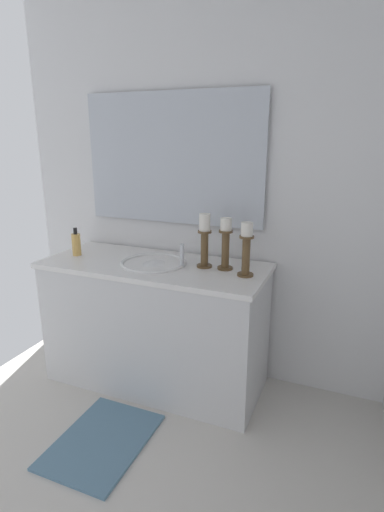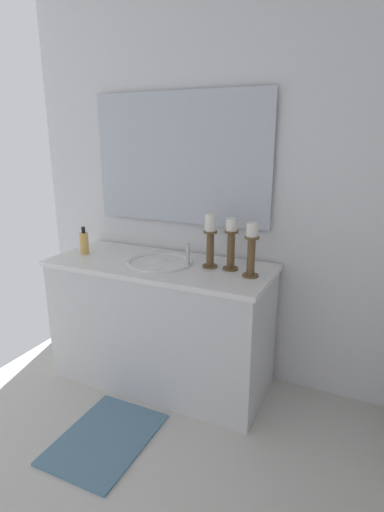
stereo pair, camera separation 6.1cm
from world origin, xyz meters
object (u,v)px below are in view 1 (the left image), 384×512
at_px(vanity_cabinet, 155,324).
at_px(bath_mat, 102,441).
at_px(mirror, 172,159).
at_px(candle_holder_short, 226,243).
at_px(soap_bottle, 76,244).
at_px(sink_basin, 154,269).
at_px(candle_holder_mid, 205,239).
at_px(candle_holder_tall, 246,248).

relative_size(vanity_cabinet, bath_mat, 2.31).
height_order(vanity_cabinet, mirror, mirror).
bearing_deg(candle_holder_short, bath_mat, -32.16).
xyz_separation_m(mirror, candle_holder_short, (0.22, 0.43, -0.44)).
bearing_deg(soap_bottle, candle_holder_short, 95.64).
height_order(sink_basin, candle_holder_mid, candle_holder_mid).
bearing_deg(candle_holder_tall, candle_holder_short, -115.99).
bearing_deg(mirror, sink_basin, 0.20).
bearing_deg(sink_basin, candle_holder_tall, 89.56).
bearing_deg(mirror, candle_holder_tall, 63.61).
xyz_separation_m(candle_holder_short, soap_bottle, (0.10, -0.97, -0.08)).
bearing_deg(candle_holder_short, vanity_cabinet, -81.61).
height_order(vanity_cabinet, candle_holder_tall, candle_holder_tall).
relative_size(sink_basin, bath_mat, 0.67).
height_order(sink_basin, mirror, mirror).
height_order(candle_holder_tall, candle_holder_mid, candle_holder_mid).
xyz_separation_m(mirror, bath_mat, (0.91, 0.00, -1.40)).
relative_size(candle_holder_short, soap_bottle, 1.67).
distance_m(candle_holder_short, soap_bottle, 0.98).
height_order(vanity_cabinet, bath_mat, vanity_cabinet).
bearing_deg(bath_mat, candle_holder_short, 147.84).
bearing_deg(vanity_cabinet, mirror, 179.99).
distance_m(sink_basin, soap_bottle, 0.55).
distance_m(candle_holder_short, candle_holder_mid, 0.13).
relative_size(vanity_cabinet, candle_holder_mid, 4.36).
xyz_separation_m(candle_holder_short, candle_holder_mid, (0.01, -0.12, 0.01)).
bearing_deg(candle_holder_mid, vanity_cabinet, -80.01).
xyz_separation_m(sink_basin, candle_holder_mid, (-0.05, 0.31, 0.21)).
distance_m(mirror, soap_bottle, 0.82).
xyz_separation_m(candle_holder_tall, bath_mat, (0.62, -0.57, -0.96)).
xyz_separation_m(candle_holder_short, bath_mat, (0.69, -0.43, -0.96)).
xyz_separation_m(candle_holder_mid, soap_bottle, (0.09, -0.85, -0.10)).
bearing_deg(candle_holder_tall, vanity_cabinet, -90.44).
xyz_separation_m(sink_basin, bath_mat, (0.62, -0.00, -0.76)).
height_order(sink_basin, candle_holder_tall, candle_holder_tall).
height_order(candle_holder_tall, bath_mat, candle_holder_tall).
bearing_deg(candle_holder_mid, mirror, -126.16).
distance_m(vanity_cabinet, mirror, 1.04).
bearing_deg(mirror, soap_bottle, -60.01).
distance_m(candle_holder_mid, soap_bottle, 0.86).
xyz_separation_m(sink_basin, soap_bottle, (0.03, -0.54, 0.11)).
relative_size(vanity_cabinet, mirror, 1.16).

